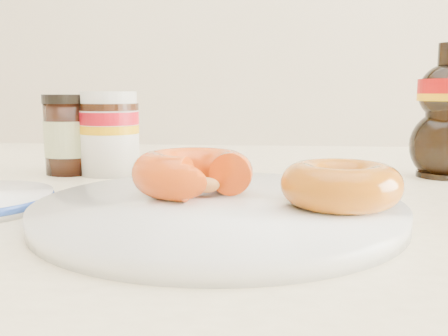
# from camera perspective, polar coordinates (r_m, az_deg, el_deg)

# --- Properties ---
(dining_table) EXTENTS (1.40, 0.90, 0.75)m
(dining_table) POSITION_cam_1_polar(r_m,az_deg,el_deg) (0.57, 3.17, -10.68)
(dining_table) COLOR #F9E7BD
(dining_table) RESTS_ON ground
(plate) EXTENTS (0.30, 0.30, 0.02)m
(plate) POSITION_cam_1_polar(r_m,az_deg,el_deg) (0.42, -0.62, -4.69)
(plate) COLOR white
(plate) RESTS_ON dining_table
(donut_bitten) EXTENTS (0.13, 0.13, 0.04)m
(donut_bitten) POSITION_cam_1_polar(r_m,az_deg,el_deg) (0.44, -3.59, -0.51)
(donut_bitten) COLOR #D1430B
(donut_bitten) RESTS_ON plate
(donut_whole) EXTENTS (0.10, 0.10, 0.03)m
(donut_whole) POSITION_cam_1_polar(r_m,az_deg,el_deg) (0.41, 13.20, -1.85)
(donut_whole) COLOR #994609
(donut_whole) RESTS_ON plate
(nutella_jar) EXTENTS (0.07, 0.07, 0.11)m
(nutella_jar) POSITION_cam_1_polar(r_m,az_deg,el_deg) (0.65, -12.95, 4.26)
(nutella_jar) COLOR white
(nutella_jar) RESTS_ON dining_table
(syrup_bottle) EXTENTS (0.10, 0.10, 0.16)m
(syrup_bottle) POSITION_cam_1_polar(r_m,az_deg,el_deg) (0.67, 24.09, 5.94)
(syrup_bottle) COLOR black
(syrup_bottle) RESTS_ON dining_table
(dark_jar) EXTENTS (0.06, 0.06, 0.10)m
(dark_jar) POSITION_cam_1_polar(r_m,az_deg,el_deg) (0.67, -17.26, 3.60)
(dark_jar) COLOR black
(dark_jar) RESTS_ON dining_table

